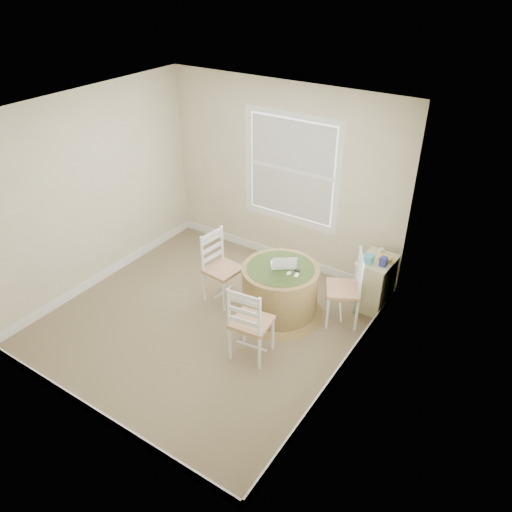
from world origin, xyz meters
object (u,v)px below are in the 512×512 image
Objects in this scene: round_table at (280,289)px; chair_near at (251,322)px; chair_left at (223,269)px; laptop at (283,265)px; chair_right at (343,289)px; corner_chest at (375,283)px.

round_table is 0.85m from chair_near.
laptop is (0.78, 0.20, 0.23)m from chair_left.
round_table is 0.79m from chair_left.
laptop is (-0.12, 0.88, 0.23)m from chair_near.
chair_left is (-0.76, -0.16, 0.10)m from round_table.
chair_near and chair_right have the same top height.
chair_near is at bearing -94.04° from round_table.
chair_right is 0.57m from corner_chest.
chair_near is at bearing -54.62° from chair_right.
corner_chest is at bearing 129.75° from chair_right.
laptop is at bearing -137.85° from corner_chest.
chair_left and chair_right have the same top height.
laptop is at bearing -97.79° from chair_right.
chair_left is 1.54m from chair_right.
chair_left reaches higher than round_table.
round_table is at bearing -88.46° from chair_near.
round_table is at bearing -95.10° from chair_right.
corner_chest is at bearing -177.11° from laptop.
chair_near is 1.36× the size of corner_chest.
corner_chest is (0.91, 0.76, -0.36)m from laptop.
chair_right reaches higher than laptop.
laptop is 1.24m from corner_chest.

